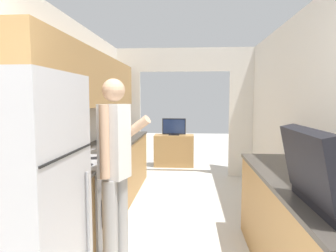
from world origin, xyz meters
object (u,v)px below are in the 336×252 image
(range_oven, at_px, (80,203))
(tv_cabinet, at_px, (174,150))
(refrigerator, at_px, (11,213))
(television, at_px, (174,127))
(knife, at_px, (86,152))
(person, at_px, (115,170))
(suitcase, at_px, (334,184))

(range_oven, bearing_deg, tv_cabinet, 78.37)
(refrigerator, bearing_deg, television, 81.85)
(tv_cabinet, bearing_deg, television, -90.00)
(range_oven, relative_size, knife, 2.94)
(refrigerator, height_order, range_oven, refrigerator)
(refrigerator, xyz_separation_m, range_oven, (-0.06, 1.25, -0.39))
(refrigerator, xyz_separation_m, person, (0.43, 0.82, 0.07))
(knife, bearing_deg, person, -46.80)
(refrigerator, height_order, knife, refrigerator)
(suitcase, relative_size, tv_cabinet, 0.77)
(refrigerator, relative_size, television, 3.24)
(suitcase, distance_m, tv_cabinet, 5.11)
(range_oven, height_order, knife, range_oven)
(suitcase, xyz_separation_m, tv_cabinet, (-1.19, 4.92, -0.69))
(television, relative_size, knife, 1.48)
(range_oven, relative_size, television, 1.99)
(person, bearing_deg, suitcase, -98.07)
(tv_cabinet, bearing_deg, person, -93.90)
(suitcase, distance_m, knife, 2.65)
(range_oven, distance_m, person, 0.80)
(range_oven, height_order, person, person)
(person, xyz_separation_m, tv_cabinet, (0.29, 4.18, -0.56))
(tv_cabinet, distance_m, knife, 3.41)
(person, bearing_deg, range_oven, 67.09)
(range_oven, bearing_deg, television, 78.24)
(television, bearing_deg, range_oven, -101.76)
(television, xyz_separation_m, knife, (-0.87, -3.21, 0.01))
(refrigerator, height_order, television, refrigerator)
(tv_cabinet, bearing_deg, knife, -104.95)
(refrigerator, height_order, tv_cabinet, refrigerator)
(tv_cabinet, bearing_deg, range_oven, -101.63)
(refrigerator, bearing_deg, suitcase, 2.50)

